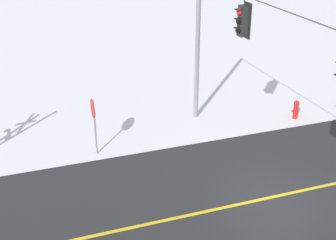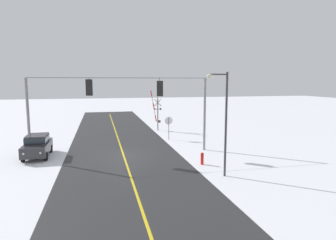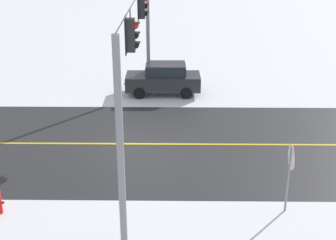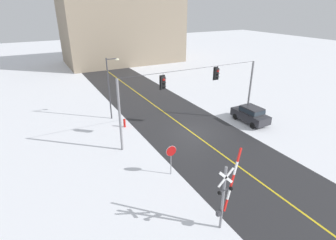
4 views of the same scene
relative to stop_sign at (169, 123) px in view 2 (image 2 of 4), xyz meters
The scene contains 9 objects.
ground_plane 7.36m from the stop_sign, 45.23° to the left, with size 160.00×160.00×0.00m, color white.
road_asphalt 12.29m from the stop_sign, 65.54° to the left, with size 9.00×80.00×0.01m, color #28282B.
lane_centre_line 12.29m from the stop_sign, 65.54° to the left, with size 0.14×72.00×0.01m, color gold.
signal_span 7.46m from the stop_sign, 45.80° to the left, with size 14.20×0.47×6.22m.
stop_sign is the anchor object (origin of this frame).
railroad_crossing 5.75m from the stop_sign, 89.24° to the right, with size 1.38×0.31×4.86m.
parked_car_charcoal 12.46m from the stop_sign, 19.82° to the left, with size 1.86×4.22×1.74m.
streetlamp_near 12.27m from the stop_sign, 92.59° to the left, with size 1.39×0.28×6.50m.
fire_hydrant 9.39m from the stop_sign, 91.51° to the left, with size 0.24×0.31×0.88m.
Camera 2 is at (1.77, 23.47, 5.95)m, focal length 31.19 mm.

